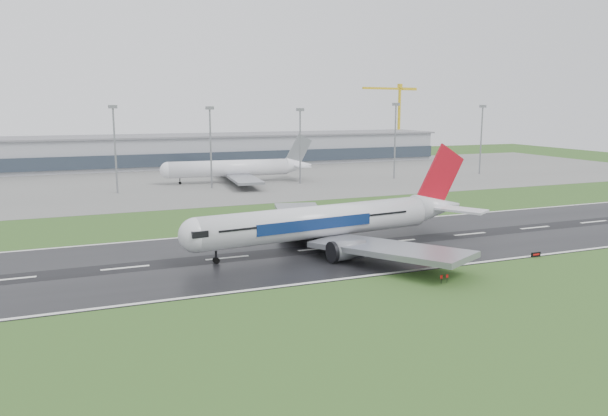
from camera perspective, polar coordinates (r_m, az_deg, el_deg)
name	(u,v)px	position (r m, az deg, el deg)	size (l,w,h in m)	color
ground	(398,241)	(134.46, 9.22, -3.27)	(520.00, 520.00, 0.00)	#2B4F1C
runway	(398,241)	(134.45, 9.23, -3.25)	(400.00, 45.00, 0.10)	black
apron	(247,178)	(248.45, -5.66, 2.96)	(400.00, 130.00, 0.08)	slate
terminal	(214,150)	(305.58, -8.81, 5.63)	(240.00, 36.00, 15.00)	gray
main_airliner	(337,200)	(125.29, 3.29, 0.75)	(70.21, 66.87, 20.73)	silver
parked_airliner	(235,159)	(234.01, -6.77, 4.77)	(62.66, 58.33, 18.36)	white
tower_crane	(399,120)	(363.57, 9.34, 8.56)	(43.89, 2.39, 43.40)	gold
runway_sign	(536,255)	(128.32, 21.86, -4.29)	(2.30, 0.26, 1.04)	black
floodmast_1	(115,151)	(213.12, -18.09, 5.31)	(0.64, 0.64, 29.58)	gray
floodmast_2	(211,149)	(217.83, -9.17, 5.71)	(0.64, 0.64, 29.09)	gray
floodmast_3	(300,148)	(228.14, -0.38, 5.95)	(0.64, 0.64, 28.38)	gray
floodmast_4	(395,143)	(246.68, 8.95, 6.38)	(0.64, 0.64, 30.44)	gray
floodmast_5	(481,141)	(271.70, 17.03, 6.31)	(0.64, 0.64, 29.57)	gray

